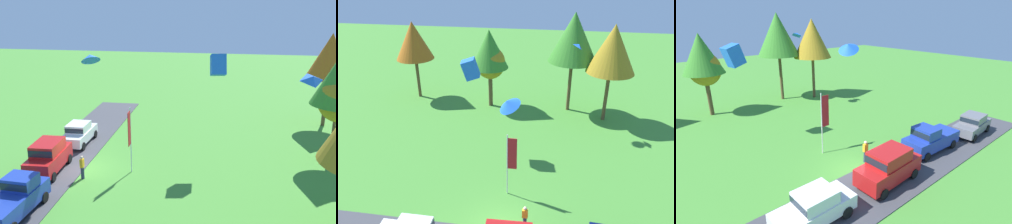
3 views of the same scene
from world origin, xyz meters
TOP-DOWN VIEW (x-y plane):
  - person_on_lawn at (1.48, 0.49)m, footprint 0.36×0.24m
  - tree_far_right at (-13.28, 19.72)m, footprint 4.26×4.26m
  - tree_lone_near at (-4.29, 18.41)m, footprint 4.09×4.09m
  - tree_center_back at (-4.21, 18.48)m, footprint 3.23×3.23m
  - tree_left_of_center at (4.43, 18.64)m, footprint 5.03×5.03m
  - tree_far_left at (8.07, 16.75)m, footprint 4.69×4.69m
  - flag_banner at (0.11, 3.62)m, footprint 0.71×0.08m
  - kite_box_mid_center at (-4.01, 9.51)m, footprint 1.66×1.33m
  - kite_delta_high_left at (0.32, 1.12)m, footprint 1.82×1.81m
  - kite_diamond_topmost at (4.74, 14.57)m, footprint 1.09×1.18m

SIDE VIEW (x-z plane):
  - person_on_lawn at x=1.48m, z-range 0.02..1.73m
  - flag_banner at x=0.11m, z-range 0.65..5.56m
  - tree_center_back at x=-4.21m, z-range 1.59..8.40m
  - tree_lone_near at x=-4.29m, z-range 2.24..10.87m
  - tree_far_right at x=-13.28m, z-range 2.33..11.31m
  - kite_box_mid_center at x=-4.01m, z-range 6.44..8.24m
  - tree_far_left at x=8.07m, z-range 2.58..12.48m
  - tree_left_of_center at x=4.43m, z-range 2.76..13.37m
  - kite_diamond_topmost at x=4.74m, z-range 7.95..8.61m
  - kite_delta_high_left at x=0.32m, z-range 7.85..8.89m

